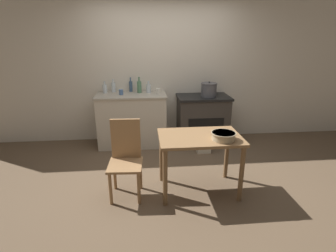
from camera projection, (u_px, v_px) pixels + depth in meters
name	position (u px, v px, depth m)	size (l,w,h in m)	color
ground_plane	(171.00, 176.00, 3.72)	(14.00, 14.00, 0.00)	brown
wall_back	(162.00, 71.00, 4.79)	(8.00, 0.07, 2.55)	beige
counter_cabinet	(132.00, 120.00, 4.69)	(1.21, 0.62, 0.93)	beige
stove	(202.00, 119.00, 4.82)	(0.93, 0.63, 0.87)	#38332D
work_table	(200.00, 145.00, 3.20)	(0.99, 0.66, 0.75)	olive
chair	(126.00, 157.00, 3.18)	(0.42, 0.42, 0.95)	#997047
flour_sack	(204.00, 144.00, 4.45)	(0.23, 0.16, 0.30)	beige
stock_pot	(209.00, 90.00, 4.60)	(0.28, 0.28, 0.27)	#4C4C51
mixing_bowl_large	(223.00, 136.00, 3.02)	(0.29, 0.29, 0.09)	tan
bottle_far_left	(113.00, 87.00, 4.68)	(0.07, 0.07, 0.23)	silver
bottle_left	(149.00, 88.00, 4.62)	(0.08, 0.08, 0.21)	silver
bottle_mid_left	(139.00, 87.00, 4.62)	(0.08, 0.08, 0.28)	#517F5B
bottle_center_left	(131.00, 86.00, 4.72)	(0.06, 0.06, 0.25)	#3D5675
bottle_center	(105.00, 88.00, 4.62)	(0.08, 0.08, 0.20)	silver
cup_center_right	(158.00, 91.00, 4.54)	(0.07, 0.07, 0.09)	silver
cup_mid_right	(121.00, 92.00, 4.49)	(0.07, 0.07, 0.09)	#4C6B99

